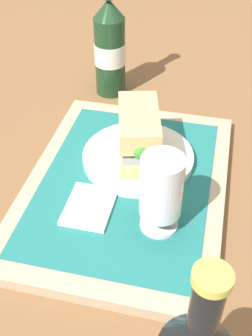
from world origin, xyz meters
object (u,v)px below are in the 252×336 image
(beer_glass, at_px, (161,192))
(sandwich, at_px, (139,135))
(plate, at_px, (138,157))
(second_bottle, at_px, (110,47))

(beer_glass, bearing_deg, sandwich, -156.31)
(plate, distance_m, sandwich, 0.05)
(second_bottle, bearing_deg, sandwich, 24.54)
(plate, bearing_deg, sandwich, 14.39)
(sandwich, height_order, second_bottle, second_bottle)
(beer_glass, bearing_deg, plate, -156.51)
(plate, height_order, second_bottle, second_bottle)
(sandwich, relative_size, second_bottle, 0.53)
(sandwich, distance_m, beer_glass, 0.15)
(sandwich, bearing_deg, second_bottle, -169.86)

